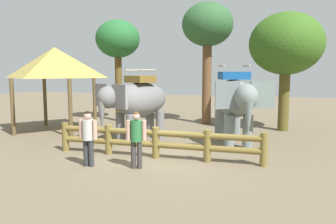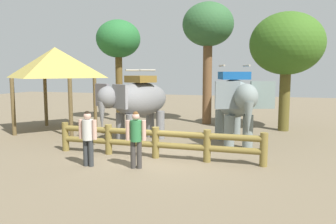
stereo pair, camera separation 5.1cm
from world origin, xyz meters
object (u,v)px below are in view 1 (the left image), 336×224
object	(u,v)px
tourist_man_in_blue	(136,136)
tree_far_left	(208,28)
elephant_near_left	(136,101)
log_fence	(156,140)
tree_back_center	(286,45)
tree_far_right	(118,41)
tourist_woman_in_black	(88,134)
elephant_center	(235,100)
thatched_shelter	(55,63)

from	to	relation	value
tourist_man_in_blue	tree_far_left	xyz separation A→B (m)	(0.36, 9.21, 4.24)
elephant_near_left	tourist_man_in_blue	distance (m)	4.05
log_fence	elephant_near_left	bearing A→B (deg)	125.47
tree_back_center	tree_far_left	bearing A→B (deg)	165.84
elephant_near_left	tourist_man_in_blue	size ratio (longest dim) A/B	2.02
tourist_man_in_blue	tree_far_right	world-z (taller)	tree_far_right
elephant_near_left	tourist_woman_in_black	xyz separation A→B (m)	(0.04, -3.92, -0.69)
tourist_woman_in_black	elephant_center	bearing A→B (deg)	47.70
elephant_near_left	tourist_man_in_blue	world-z (taller)	elephant_near_left
elephant_near_left	tourist_woman_in_black	bearing A→B (deg)	-89.38
tree_far_left	tree_far_right	bearing A→B (deg)	-175.34
tree_far_left	elephant_near_left	bearing A→B (deg)	-108.86
elephant_center	thatched_shelter	xyz separation A→B (m)	(-8.62, 0.67, 1.52)
tree_back_center	tree_far_right	world-z (taller)	tree_far_right
elephant_center	tree_back_center	distance (m)	5.13
thatched_shelter	tree_far_left	world-z (taller)	tree_far_left
elephant_near_left	tree_far_left	bearing A→B (deg)	71.14
elephant_near_left	thatched_shelter	size ratio (longest dim) A/B	0.83
elephant_center	tourist_man_in_blue	distance (m)	4.83
tree_back_center	log_fence	bearing A→B (deg)	-121.67
log_fence	elephant_near_left	world-z (taller)	elephant_near_left
elephant_near_left	tree_far_left	xyz separation A→B (m)	(1.89, 5.52, 3.56)
thatched_shelter	tree_far_right	size ratio (longest dim) A/B	0.72
elephant_near_left	elephant_center	distance (m)	4.00
tourist_woman_in_black	tree_far_left	world-z (taller)	tree_far_left
log_fence	elephant_center	xyz separation A→B (m)	(2.30, 2.76, 1.17)
tourist_man_in_blue	tree_far_right	bearing A→B (deg)	118.53
elephant_center	tree_far_left	size ratio (longest dim) A/B	0.57
tree_far_left	tree_far_right	size ratio (longest dim) A/B	1.13
tourist_woman_in_black	tree_far_left	size ratio (longest dim) A/B	0.26
log_fence	tree_back_center	distance (m)	8.82
elephant_center	tourist_man_in_blue	size ratio (longest dim) A/B	2.18
tree_far_left	tree_far_right	xyz separation A→B (m)	(-5.14, -0.42, -0.59)
elephant_near_left	thatched_shelter	distance (m)	5.03
tourist_man_in_blue	tree_far_left	bearing A→B (deg)	87.79
elephant_center	tourist_woman_in_black	size ratio (longest dim) A/B	2.20
log_fence	tourist_woman_in_black	bearing A→B (deg)	-136.22
tourist_woman_in_black	tourist_man_in_blue	size ratio (longest dim) A/B	0.99
tourist_woman_in_black	tree_far_right	size ratio (longest dim) A/B	0.29
thatched_shelter	tree_far_left	distance (m)	8.14
log_fence	tree_back_center	xyz separation A→B (m)	(4.23, 6.86, 3.56)
tourist_woman_in_black	tree_far_right	distance (m)	10.28
tree_back_center	elephant_near_left	bearing A→B (deg)	-142.65
log_fence	tree_far_right	xyz separation A→B (m)	(-4.92, 7.46, 4.04)
tourist_man_in_blue	tree_back_center	bearing A→B (deg)	61.90
elephant_center	tourist_woman_in_black	xyz separation A→B (m)	(-3.93, -4.32, -0.79)
tourist_man_in_blue	tree_far_left	size ratio (longest dim) A/B	0.26
log_fence	tourist_woman_in_black	world-z (taller)	tourist_woman_in_black
log_fence	tree_far_left	xyz separation A→B (m)	(0.21, 7.88, 4.63)
tourist_woman_in_black	tourist_man_in_blue	world-z (taller)	tourist_man_in_blue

